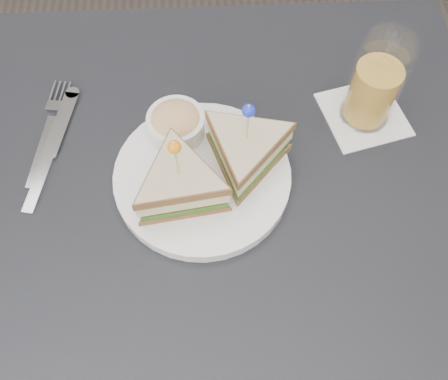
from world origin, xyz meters
TOP-DOWN VIEW (x-y plane):
  - ground_plane at (0.00, 0.00)m, footprint 3.50×3.50m
  - table at (0.00, 0.00)m, footprint 0.80×0.80m
  - plate_meal at (-0.01, 0.05)m, footprint 0.32×0.32m
  - cutlery_fork at (-0.24, 0.15)m, footprint 0.05×0.19m
  - cutlery_knife at (-0.23, 0.11)m, footprint 0.06×0.22m
  - drink_set at (0.23, 0.16)m, footprint 0.14×0.14m

SIDE VIEW (x-z plane):
  - ground_plane at x=0.00m, z-range 0.00..0.00m
  - table at x=0.00m, z-range 0.30..1.05m
  - cutlery_fork at x=-0.24m, z-range 0.75..0.76m
  - cutlery_knife at x=-0.23m, z-range 0.75..0.76m
  - plate_meal at x=-0.01m, z-range 0.72..0.86m
  - drink_set at x=0.23m, z-range 0.74..0.89m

